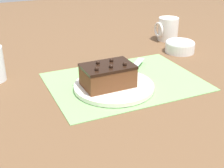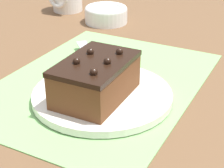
# 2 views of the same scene
# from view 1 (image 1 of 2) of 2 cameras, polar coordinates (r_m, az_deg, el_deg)

# --- Properties ---
(ground_plane) EXTENTS (3.00, 3.00, 0.00)m
(ground_plane) POSITION_cam_1_polar(r_m,az_deg,el_deg) (0.97, 2.35, 0.39)
(ground_plane) COLOR brown
(placemat_woven) EXTENTS (0.46, 0.34, 0.00)m
(placemat_woven) POSITION_cam_1_polar(r_m,az_deg,el_deg) (0.97, 2.35, 0.49)
(placemat_woven) COLOR #7AB266
(placemat_woven) RESTS_ON ground_plane
(cake_plate) EXTENTS (0.24, 0.24, 0.01)m
(cake_plate) POSITION_cam_1_polar(r_m,az_deg,el_deg) (0.92, 0.35, -0.43)
(cake_plate) COLOR white
(cake_plate) RESTS_ON placemat_woven
(chocolate_cake) EXTENTS (0.15, 0.10, 0.07)m
(chocolate_cake) POSITION_cam_1_polar(r_m,az_deg,el_deg) (0.90, -0.77, 1.61)
(chocolate_cake) COLOR brown
(chocolate_cake) RESTS_ON cake_plate
(serving_knife) EXTENTS (0.18, 0.18, 0.01)m
(serving_knife) POSITION_cam_1_polar(r_m,az_deg,el_deg) (0.98, 2.79, 1.90)
(serving_knife) COLOR #472D19
(serving_knife) RESTS_ON cake_plate
(small_bowl) EXTENTS (0.11, 0.11, 0.04)m
(small_bowl) POSITION_cam_1_polar(r_m,az_deg,el_deg) (1.25, 12.31, 6.77)
(small_bowl) COLOR white
(small_bowl) RESTS_ON ground_plane
(coffee_mug) EXTENTS (0.10, 0.09, 0.10)m
(coffee_mug) POSITION_cam_1_polar(r_m,az_deg,el_deg) (1.38, 10.13, 9.87)
(coffee_mug) COLOR silver
(coffee_mug) RESTS_ON ground_plane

